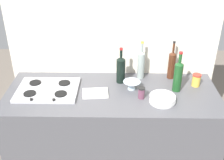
% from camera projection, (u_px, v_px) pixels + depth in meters
% --- Properties ---
extents(counter_block, '(1.80, 0.70, 0.90)m').
position_uv_depth(counter_block, '(112.00, 134.00, 2.58)').
color(counter_block, '#4C4C51').
rests_on(counter_block, ground).
extents(backsplash_panel, '(1.90, 0.06, 2.22)m').
position_uv_depth(backsplash_panel, '(113.00, 51.00, 2.58)').
color(backsplash_panel, beige).
rests_on(backsplash_panel, ground).
extents(stovetop_hob, '(0.51, 0.39, 0.04)m').
position_uv_depth(stovetop_hob, '(48.00, 90.00, 2.37)').
color(stovetop_hob, '#B2B2B7').
rests_on(stovetop_hob, counter_block).
extents(plate_stack, '(0.21, 0.21, 0.06)m').
position_uv_depth(plate_stack, '(163.00, 99.00, 2.22)').
color(plate_stack, white).
rests_on(plate_stack, counter_block).
extents(wine_bottle_leftmost, '(0.07, 0.07, 0.36)m').
position_uv_depth(wine_bottle_leftmost, '(178.00, 76.00, 2.32)').
color(wine_bottle_leftmost, '#19471E').
rests_on(wine_bottle_leftmost, counter_block).
extents(wine_bottle_mid_left, '(0.06, 0.06, 0.36)m').
position_uv_depth(wine_bottle_mid_left, '(141.00, 64.00, 2.51)').
color(wine_bottle_mid_left, gray).
rests_on(wine_bottle_mid_left, counter_block).
extents(wine_bottle_mid_right, '(0.07, 0.07, 0.36)m').
position_uv_depth(wine_bottle_mid_right, '(172.00, 64.00, 2.51)').
color(wine_bottle_mid_right, '#472314').
rests_on(wine_bottle_mid_right, counter_block).
extents(wine_bottle_rightmost, '(0.08, 0.08, 0.33)m').
position_uv_depth(wine_bottle_rightmost, '(121.00, 69.00, 2.45)').
color(wine_bottle_rightmost, black).
rests_on(wine_bottle_rightmost, counter_block).
extents(mixing_bowl, '(0.15, 0.15, 0.08)m').
position_uv_depth(mixing_bowl, '(132.00, 85.00, 2.38)').
color(mixing_bowl, silver).
rests_on(mixing_bowl, counter_block).
extents(condiment_jar_front, '(0.06, 0.06, 0.10)m').
position_uv_depth(condiment_jar_front, '(141.00, 93.00, 2.26)').
color(condiment_jar_front, '#66384C').
rests_on(condiment_jar_front, counter_block).
extents(condiment_jar_rear, '(0.07, 0.07, 0.11)m').
position_uv_depth(condiment_jar_rear, '(196.00, 80.00, 2.43)').
color(condiment_jar_rear, gold).
rests_on(condiment_jar_rear, counter_block).
extents(cutting_board, '(0.23, 0.17, 0.02)m').
position_uv_depth(cutting_board, '(95.00, 93.00, 2.33)').
color(cutting_board, silver).
rests_on(cutting_board, counter_block).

